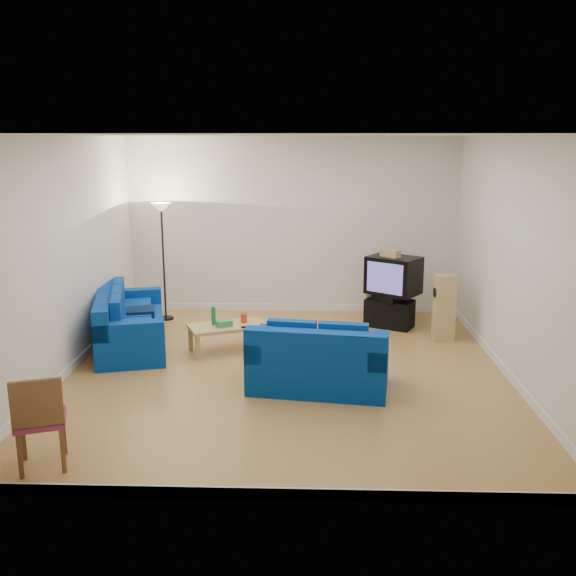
{
  "coord_description": "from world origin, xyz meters",
  "views": [
    {
      "loc": [
        0.29,
        -8.4,
        3.17
      ],
      "look_at": [
        0.0,
        0.4,
        1.1
      ],
      "focal_mm": 40.0,
      "sensor_mm": 36.0,
      "label": 1
    }
  ],
  "objects_px": {
    "sofa_loveseat": "(318,365)",
    "tv_stand": "(389,313)",
    "sofa_three_seat": "(127,326)",
    "coffee_table": "(228,328)",
    "television": "(393,275)"
  },
  "relations": [
    {
      "from": "sofa_three_seat",
      "to": "tv_stand",
      "type": "bearing_deg",
      "value": 91.97
    },
    {
      "from": "sofa_three_seat",
      "to": "sofa_loveseat",
      "type": "bearing_deg",
      "value": 46.55
    },
    {
      "from": "sofa_three_seat",
      "to": "coffee_table",
      "type": "distance_m",
      "value": 1.6
    },
    {
      "from": "coffee_table",
      "to": "television",
      "type": "height_order",
      "value": "television"
    },
    {
      "from": "tv_stand",
      "to": "television",
      "type": "bearing_deg",
      "value": 43.37
    },
    {
      "from": "sofa_loveseat",
      "to": "television",
      "type": "relative_size",
      "value": 1.85
    },
    {
      "from": "sofa_loveseat",
      "to": "sofa_three_seat",
      "type": "bearing_deg",
      "value": 159.19
    },
    {
      "from": "television",
      "to": "coffee_table",
      "type": "bearing_deg",
      "value": -116.69
    },
    {
      "from": "sofa_loveseat",
      "to": "coffee_table",
      "type": "bearing_deg",
      "value": 141.01
    },
    {
      "from": "sofa_three_seat",
      "to": "sofa_loveseat",
      "type": "relative_size",
      "value": 1.29
    },
    {
      "from": "sofa_three_seat",
      "to": "television",
      "type": "height_order",
      "value": "television"
    },
    {
      "from": "sofa_loveseat",
      "to": "tv_stand",
      "type": "bearing_deg",
      "value": 74.76
    },
    {
      "from": "sofa_loveseat",
      "to": "tv_stand",
      "type": "height_order",
      "value": "sofa_loveseat"
    },
    {
      "from": "sofa_loveseat",
      "to": "television",
      "type": "bearing_deg",
      "value": 74.1
    },
    {
      "from": "tv_stand",
      "to": "television",
      "type": "xyz_separation_m",
      "value": [
        0.05,
        0.01,
        0.66
      ]
    }
  ]
}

